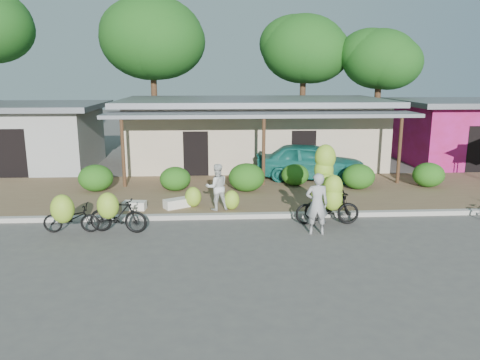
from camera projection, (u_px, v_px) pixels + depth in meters
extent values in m
plane|color=#514E4B|center=(286.00, 239.00, 13.22)|extent=(100.00, 100.00, 0.00)
cube|color=brown|center=(266.00, 193.00, 18.07)|extent=(60.00, 6.00, 0.12)
cube|color=#A8A399|center=(277.00, 215.00, 15.15)|extent=(60.00, 0.25, 0.15)
cube|color=#BDAC8F|center=(253.00, 135.00, 23.58)|extent=(12.00, 6.00, 3.10)
cube|color=slate|center=(254.00, 101.00, 23.21)|extent=(13.00, 7.00, 0.25)
cube|color=black|center=(259.00, 153.00, 20.81)|extent=(1.40, 0.12, 2.20)
cube|color=slate|center=(262.00, 115.00, 19.39)|extent=(13.00, 2.00, 0.15)
cylinder|color=#4F371F|center=(123.00, 155.00, 18.53)|extent=(0.14, 0.14, 2.85)
cylinder|color=#4F371F|center=(264.00, 153.00, 18.84)|extent=(0.14, 0.14, 2.85)
cylinder|color=#4F371F|center=(399.00, 152.00, 19.15)|extent=(0.14, 0.14, 2.85)
cube|color=#B41B80|center=(455.00, 134.00, 24.18)|extent=(5.00, 5.00, 3.00)
cube|color=slate|center=(459.00, 102.00, 23.82)|extent=(6.00, 6.00, 0.25)
cube|color=#979792|center=(31.00, 138.00, 23.00)|extent=(6.00, 5.00, 2.90)
cube|color=slate|center=(28.00, 106.00, 22.65)|extent=(7.00, 6.00, 0.25)
cube|color=black|center=(11.00, 154.00, 20.69)|extent=(1.40, 0.12, 2.20)
cylinder|color=#4F371F|center=(154.00, 92.00, 27.72)|extent=(0.36, 0.36, 6.95)
ellipsoid|color=#124A14|center=(152.00, 38.00, 27.03)|extent=(5.98, 5.98, 4.78)
ellipsoid|color=#124A14|center=(144.00, 33.00, 27.23)|extent=(5.08, 5.08, 4.07)
cylinder|color=#4F371F|center=(303.00, 97.00, 28.77)|extent=(0.36, 0.36, 6.36)
ellipsoid|color=#124A14|center=(304.00, 49.00, 28.14)|extent=(5.12, 5.12, 4.09)
ellipsoid|color=#124A14|center=(295.00, 44.00, 28.34)|extent=(4.35, 4.35, 3.48)
cylinder|color=#4F371F|center=(377.00, 104.00, 27.12)|extent=(0.36, 0.36, 5.69)
ellipsoid|color=#124A14|center=(380.00, 59.00, 26.56)|extent=(4.22, 4.22, 3.38)
ellipsoid|color=#124A14|center=(370.00, 54.00, 26.76)|extent=(3.59, 3.59, 2.87)
ellipsoid|color=#205B14|center=(96.00, 178.00, 17.98)|extent=(1.32, 1.19, 1.03)
ellipsoid|color=#205B14|center=(175.00, 179.00, 18.08)|extent=(1.19, 1.07, 0.93)
ellipsoid|color=#205B14|center=(247.00, 177.00, 17.96)|extent=(1.40, 1.26, 1.09)
ellipsoid|color=#205B14|center=(295.00, 175.00, 18.92)|extent=(1.12, 1.01, 0.87)
ellipsoid|color=#205B14|center=(359.00, 177.00, 18.33)|extent=(1.27, 1.14, 0.99)
ellipsoid|color=#205B14|center=(429.00, 175.00, 18.67)|extent=(1.26, 1.13, 0.98)
imported|color=black|center=(71.00, 218.00, 13.66)|extent=(1.64, 0.60, 0.86)
ellipsoid|color=#9CBC2F|center=(62.00, 209.00, 12.92)|extent=(0.65, 0.55, 0.81)
imported|color=black|center=(118.00, 215.00, 13.64)|extent=(1.80, 0.81, 1.05)
ellipsoid|color=#9CBC2F|center=(108.00, 206.00, 12.90)|extent=(0.60, 0.51, 0.75)
imported|color=black|center=(327.00, 208.00, 14.39)|extent=(1.97, 0.71, 1.03)
ellipsoid|color=#9CBC2F|center=(322.00, 196.00, 14.87)|extent=(0.72, 0.61, 0.90)
ellipsoid|color=#9CBC2F|center=(326.00, 183.00, 14.78)|extent=(0.68, 0.57, 0.84)
ellipsoid|color=#9CBC2F|center=(324.00, 170.00, 14.68)|extent=(0.61, 0.52, 0.76)
ellipsoid|color=#9CBC2F|center=(325.00, 157.00, 14.59)|extent=(0.66, 0.56, 0.82)
ellipsoid|color=#9CBC2F|center=(326.00, 197.00, 14.52)|extent=(0.67, 0.57, 0.83)
ellipsoid|color=#9CBC2F|center=(326.00, 184.00, 14.42)|extent=(0.52, 0.44, 0.64)
imported|color=black|center=(332.00, 207.00, 14.60)|extent=(1.73, 0.82, 1.00)
ellipsoid|color=#9CBC2F|center=(333.00, 199.00, 13.88)|extent=(0.57, 0.49, 0.71)
ellipsoid|color=#9CBC2F|center=(333.00, 187.00, 13.85)|extent=(0.57, 0.48, 0.71)
ellipsoid|color=#9CBC2F|center=(193.00, 197.00, 15.89)|extent=(0.55, 0.47, 0.69)
ellipsoid|color=#9CBC2F|center=(232.00, 200.00, 15.57)|extent=(0.52, 0.45, 0.65)
ellipsoid|color=#9CBC2F|center=(337.00, 199.00, 15.78)|extent=(0.50, 0.43, 0.63)
cube|color=silver|center=(177.00, 203.00, 15.83)|extent=(0.94, 0.77, 0.30)
cube|color=silver|center=(135.00, 205.00, 15.60)|extent=(0.79, 0.47, 0.28)
imported|color=gray|center=(317.00, 204.00, 13.42)|extent=(0.68, 0.46, 1.81)
imported|color=silver|center=(217.00, 187.00, 15.44)|extent=(0.86, 0.73, 1.56)
imported|color=#17695F|center=(310.00, 161.00, 19.95)|extent=(4.89, 2.83, 1.56)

